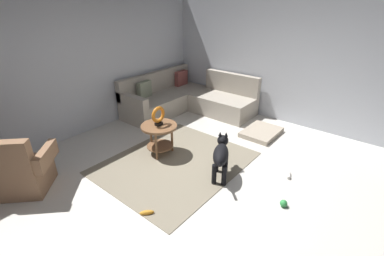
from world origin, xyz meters
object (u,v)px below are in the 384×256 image
armchair (21,171)px  side_table (159,132)px  torus_sculpture (158,116)px  sectional_couch (186,100)px  dog_toy_ball (284,203)px  dog (221,155)px  dog_toy_rope (289,175)px  dog_bed_mat (261,132)px  dog_toy_bone (147,213)px

armchair → side_table: bearing=23.4°
side_table → torus_sculpture: torus_sculpture is taller
sectional_couch → dog_toy_ball: sectional_couch is taller
torus_sculpture → armchair: bearing=158.8°
torus_sculpture → dog_toy_ball: size_ratio=3.42×
dog → dog_toy_ball: dog is taller
side_table → dog: 1.18m
armchair → side_table: armchair is taller
dog_toy_rope → dog_bed_mat: bearing=42.8°
sectional_couch → torus_sculpture: 2.05m
sectional_couch → armchair: (-3.67, -0.18, 0.03)m
sectional_couch → dog: (-1.69, -2.09, 0.09)m
dog → dog_toy_rope: size_ratio=4.82×
torus_sculpture → dog_bed_mat: 2.16m
sectional_couch → side_table: (-1.78, -0.92, 0.13)m
side_table → dog_toy_ball: (0.06, -2.17, -0.37)m
dog → dog_toy_ball: (-0.03, -1.00, -0.33)m
armchair → dog_toy_rope: bearing=-1.3°
dog → dog_toy_ball: 1.05m
armchair → dog_bed_mat: armchair is taller
dog → dog_bed_mat: bearing=66.5°
sectional_couch → armchair: bearing=-177.2°
side_table → dog_toy_rope: 2.15m
torus_sculpture → dog_toy_ball: torus_sculpture is taller
side_table → dog_toy_rope: side_table is taller
sectional_couch → armchair: 3.67m
dog_toy_ball → dog: bearing=88.3°
dog_toy_rope → dog_toy_ball: bearing=-164.5°
sectional_couch → dog_toy_rope: size_ratio=14.09×
armchair → torus_sculpture: (1.89, -0.73, 0.39)m
dog_toy_rope → dog_toy_bone: (-1.89, 1.07, 0.00)m
side_table → dog_bed_mat: size_ratio=0.75×
sectional_couch → dog: sectional_couch is taller
armchair → dog_toy_bone: bearing=-21.1°
dog_toy_ball → dog_toy_rope: 0.70m
dog → sectional_couch: bearing=112.6°
sectional_couch → dog_bed_mat: 1.96m
sectional_couch → dog_bed_mat: (-0.01, -1.94, -0.24)m
sectional_couch → dog_toy_ball: bearing=-119.1°
side_table → dog_toy_bone: (-1.14, -0.92, -0.39)m
sectional_couch → dog: size_ratio=2.92×
dog_bed_mat → dog_toy_ball: bearing=-146.2°
armchair → torus_sculpture: size_ratio=3.04×
dog_toy_ball → sectional_couch: bearing=60.9°
side_table → sectional_couch: bearing=27.2°
sectional_couch → dog_toy_rope: bearing=-109.7°
dog → armchair: bearing=-162.3°
armchair → dog: bearing=0.8°
dog_toy_bone → torus_sculpture: bearing=38.7°
armchair → dog_bed_mat: size_ratio=1.24×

